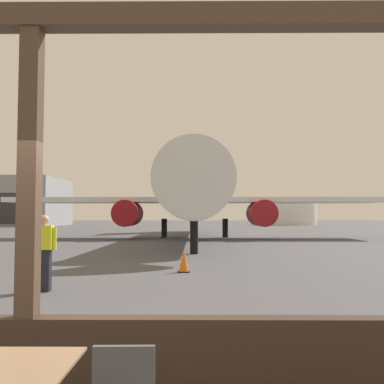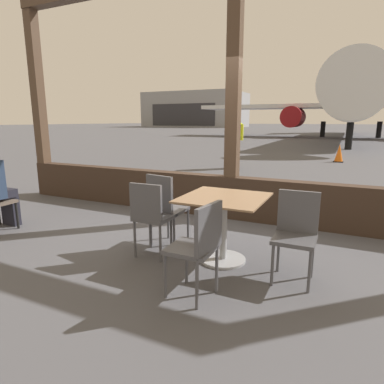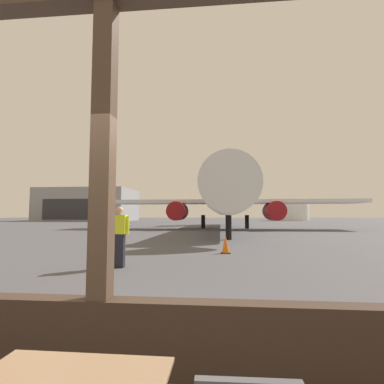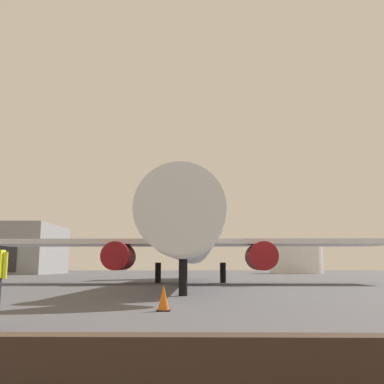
{
  "view_description": "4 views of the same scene",
  "coord_description": "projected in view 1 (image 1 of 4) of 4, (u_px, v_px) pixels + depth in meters",
  "views": [
    {
      "loc": [
        1.74,
        -4.53,
        1.73
      ],
      "look_at": [
        1.57,
        14.96,
        2.78
      ],
      "focal_mm": 40.86,
      "sensor_mm": 36.0,
      "label": 1
    },
    {
      "loc": [
        1.67,
        -5.04,
        1.58
      ],
      "look_at": [
        -0.24,
        -0.98,
        0.6
      ],
      "focal_mm": 30.81,
      "sensor_mm": 36.0,
      "label": 2
    },
    {
      "loc": [
        1.18,
        -2.84,
        1.5
      ],
      "look_at": [
        -0.3,
        12.41,
        2.69
      ],
      "focal_mm": 27.53,
      "sensor_mm": 36.0,
      "label": 3
    },
    {
      "loc": [
        2.35,
        -3.31,
        1.17
      ],
      "look_at": [
        2.01,
        16.16,
        4.46
      ],
      "focal_mm": 41.45,
      "sensor_mm": 36.0,
      "label": 4
    }
  ],
  "objects": [
    {
      "name": "traffic_cone",
      "position": [
        184.0,
        261.0,
        13.33
      ],
      "size": [
        0.36,
        0.36,
        0.69
      ],
      "color": "orange",
      "rests_on": "ground"
    },
    {
      "name": "ground_crew_worker",
      "position": [
        44.0,
        252.0,
        9.98
      ],
      "size": [
        0.57,
        0.22,
        1.74
      ],
      "color": "black",
      "rests_on": "ground"
    },
    {
      "name": "fuel_storage_tank",
      "position": [
        291.0,
        212.0,
        82.3
      ],
      "size": [
        9.48,
        9.48,
        4.7
      ],
      "primitive_type": "cylinder",
      "color": "white",
      "rests_on": "ground"
    },
    {
      "name": "airplane",
      "position": [
        195.0,
        196.0,
        32.69
      ],
      "size": [
        27.99,
        33.37,
        9.89
      ],
      "color": "silver",
      "rests_on": "ground"
    },
    {
      "name": "ground_plane",
      "position": [
        179.0,
        232.0,
        44.38
      ],
      "size": [
        220.0,
        220.0,
        0.0
      ],
      "primitive_type": "plane",
      "color": "#4C4C51"
    },
    {
      "name": "window_frame",
      "position": [
        28.0,
        251.0,
        4.52
      ],
      "size": [
        8.68,
        0.24,
        3.95
      ],
      "color": "#38281E",
      "rests_on": "ground"
    }
  ]
}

